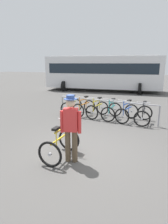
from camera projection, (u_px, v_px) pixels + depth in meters
The scene contains 11 objects.
ground_plane at pixel (82, 151), 5.63m from camera, with size 80.00×80.00×0.00m, color #514F4C.
bike_rack_rail at pixel (105, 104), 8.61m from camera, with size 4.59×0.49×0.88m.
racked_bike_lime at pixel (72, 106), 9.69m from camera, with size 0.70×1.14×0.98m.
racked_bike_orange at pixel (84, 108), 9.37m from camera, with size 0.84×1.21×0.98m.
racked_bike_yellow at pixel (97, 109), 9.06m from camera, with size 0.85×1.20×0.97m.
racked_bike_teal at pixel (112, 111), 8.74m from camera, with size 0.72×1.14×0.97m.
racked_bike_blue at pixel (127, 113), 8.42m from camera, with size 0.89×1.23×0.97m.
racked_bike_black at pixel (143, 115), 8.10m from camera, with size 0.67×1.11×0.97m.
featured_bicycle at pixel (62, 139), 5.21m from camera, with size 0.66×1.21×1.09m.
person_with_featured_bike at pixel (71, 126), 4.81m from camera, with size 0.52×0.32×1.72m.
bus_distant at pixel (103, 71), 17.31m from camera, with size 10.22×4.14×3.08m.
Camera 1 is at (2.03, -4.77, 2.47)m, focal length 31.26 mm.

